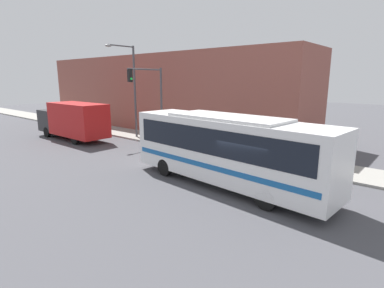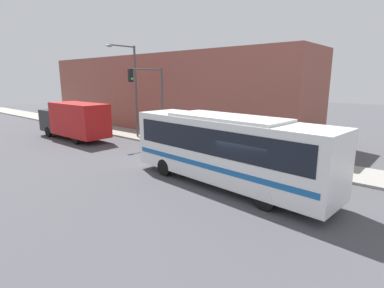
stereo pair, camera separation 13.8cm
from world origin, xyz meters
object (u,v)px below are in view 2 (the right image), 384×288
Objects in this scene: delivery_truck at (74,120)px; street_lamp at (132,84)px; city_bus at (226,146)px; parking_meter at (180,134)px; traffic_light_pole at (152,93)px; pedestrian_near_corner at (212,137)px; fire_hydrant at (241,152)px.

delivery_truck is 1.06× the size of street_lamp.
city_bus reaches higher than parking_meter.
traffic_light_pole is 5.70m from pedestrian_near_corner.
street_lamp is at bearing 90.59° from fire_hydrant.
city_bus is 6.15× the size of pedestrian_near_corner.
traffic_light_pole is at bearing 97.05° from fire_hydrant.
street_lamp is at bearing 91.19° from parking_meter.
delivery_truck is 14.86m from fire_hydrant.
city_bus is at bearing -110.01° from street_lamp.
street_lamp is (4.64, 12.73, 2.73)m from city_bus.
delivery_truck is at bearing 90.68° from city_bus.
street_lamp is at bearing -46.44° from delivery_truck.
traffic_light_pole is at bearing -68.99° from delivery_truck.
parking_meter is 0.74× the size of pedestrian_near_corner.
parking_meter is at bearing 103.15° from pedestrian_near_corner.
parking_meter is at bearing -68.25° from delivery_truck.
street_lamp is at bearing 95.09° from pedestrian_near_corner.
parking_meter is 0.17× the size of street_lamp.
delivery_truck is 12.29m from pedestrian_near_corner.
parking_meter is at bearing 90.00° from fire_hydrant.
fire_hydrant is at bearing -75.96° from delivery_truck.
pedestrian_near_corner is (4.19, -11.54, -0.68)m from delivery_truck.
traffic_light_pole is 3.46m from street_lamp.
fire_hydrant is 0.41× the size of pedestrian_near_corner.
delivery_truck reaches higher than parking_meter.
delivery_truck is 1.40× the size of traffic_light_pole.
traffic_light_pole reaches higher than pedestrian_near_corner.
city_bus is 1.85× the size of traffic_light_pole.
parking_meter is (0.00, 5.36, 0.52)m from fire_hydrant.
city_bus is at bearing -112.15° from traffic_light_pole.
pedestrian_near_corner is (0.70, -7.88, -3.65)m from street_lamp.
parking_meter is 2.60m from pedestrian_near_corner.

